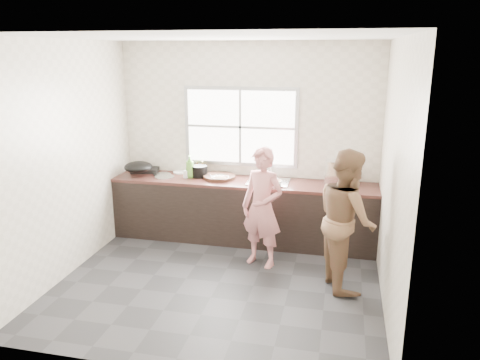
% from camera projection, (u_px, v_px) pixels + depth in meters
% --- Properties ---
extents(floor, '(3.60, 3.20, 0.01)m').
position_uv_depth(floor, '(219.00, 282.00, 5.38)').
color(floor, '#2A2A2D').
rests_on(floor, ground).
extents(ceiling, '(3.60, 3.20, 0.01)m').
position_uv_depth(ceiling, '(216.00, 36.00, 4.65)').
color(ceiling, silver).
rests_on(ceiling, wall_back).
extents(wall_back, '(3.60, 0.01, 2.70)m').
position_uv_depth(wall_back, '(248.00, 141.00, 6.52)').
color(wall_back, beige).
rests_on(wall_back, ground).
extents(wall_left, '(0.01, 3.20, 2.70)m').
position_uv_depth(wall_left, '(67.00, 160.00, 5.39)').
color(wall_left, beige).
rests_on(wall_left, ground).
extents(wall_right, '(0.01, 3.20, 2.70)m').
position_uv_depth(wall_right, '(393.00, 178.00, 4.64)').
color(wall_right, beige).
rests_on(wall_right, ground).
extents(wall_front, '(3.60, 0.01, 2.70)m').
position_uv_depth(wall_front, '(162.00, 219.00, 3.51)').
color(wall_front, beige).
rests_on(wall_front, ground).
extents(cabinet, '(3.60, 0.62, 0.82)m').
position_uv_depth(cabinet, '(243.00, 212.00, 6.48)').
color(cabinet, black).
rests_on(cabinet, floor).
extents(countertop, '(3.60, 0.64, 0.04)m').
position_uv_depth(countertop, '(243.00, 182.00, 6.36)').
color(countertop, '#3C1E18').
rests_on(countertop, cabinet).
extents(sink, '(0.55, 0.45, 0.02)m').
position_uv_depth(sink, '(268.00, 182.00, 6.28)').
color(sink, silver).
rests_on(sink, countertop).
extents(faucet, '(0.02, 0.02, 0.30)m').
position_uv_depth(faucet, '(271.00, 168.00, 6.43)').
color(faucet, silver).
rests_on(faucet, countertop).
extents(window_frame, '(1.60, 0.05, 1.10)m').
position_uv_depth(window_frame, '(241.00, 127.00, 6.48)').
color(window_frame, '#9EA0A5').
rests_on(window_frame, wall_back).
extents(window_glazing, '(1.50, 0.01, 1.00)m').
position_uv_depth(window_glazing, '(240.00, 127.00, 6.45)').
color(window_glazing, white).
rests_on(window_glazing, window_frame).
extents(woman, '(0.59, 0.49, 1.38)m').
position_uv_depth(woman, '(262.00, 211.00, 5.66)').
color(woman, '#D78181').
rests_on(woman, floor).
extents(person_side, '(0.81, 0.92, 1.57)m').
position_uv_depth(person_side, '(347.00, 219.00, 5.13)').
color(person_side, brown).
rests_on(person_side, floor).
extents(cutting_board, '(0.59, 0.59, 0.04)m').
position_uv_depth(cutting_board, '(219.00, 177.00, 6.47)').
color(cutting_board, black).
rests_on(cutting_board, countertop).
extents(cleaver, '(0.22, 0.22, 0.01)m').
position_uv_depth(cleaver, '(217.00, 176.00, 6.45)').
color(cleaver, silver).
rests_on(cleaver, cutting_board).
extents(bowl_mince, '(0.25, 0.25, 0.05)m').
position_uv_depth(bowl_mince, '(221.00, 179.00, 6.35)').
color(bowl_mince, white).
rests_on(bowl_mince, countertop).
extents(bowl_crabs, '(0.20, 0.20, 0.06)m').
position_uv_depth(bowl_crabs, '(273.00, 183.00, 6.12)').
color(bowl_crabs, white).
rests_on(bowl_crabs, countertop).
extents(bowl_held, '(0.23, 0.23, 0.06)m').
position_uv_depth(bowl_held, '(268.00, 184.00, 6.08)').
color(bowl_held, silver).
rests_on(bowl_held, countertop).
extents(black_pot, '(0.26, 0.26, 0.16)m').
position_uv_depth(black_pot, '(199.00, 171.00, 6.53)').
color(black_pot, black).
rests_on(black_pot, countertop).
extents(plate_food, '(0.25, 0.25, 0.02)m').
position_uv_depth(plate_food, '(180.00, 172.00, 6.78)').
color(plate_food, white).
rests_on(plate_food, countertop).
extents(bottle_green, '(0.14, 0.14, 0.32)m').
position_uv_depth(bottle_green, '(190.00, 166.00, 6.48)').
color(bottle_green, '#549932').
rests_on(bottle_green, countertop).
extents(bottle_brown_tall, '(0.10, 0.11, 0.18)m').
position_uv_depth(bottle_brown_tall, '(202.00, 168.00, 6.69)').
color(bottle_brown_tall, '#492F12').
rests_on(bottle_brown_tall, countertop).
extents(bottle_brown_short, '(0.14, 0.14, 0.15)m').
position_uv_depth(bottle_brown_short, '(197.00, 169.00, 6.71)').
color(bottle_brown_short, '#4E3713').
rests_on(bottle_brown_short, countertop).
extents(glass_jar, '(0.10, 0.10, 0.10)m').
position_uv_depth(glass_jar, '(186.00, 174.00, 6.50)').
color(glass_jar, white).
rests_on(glass_jar, countertop).
extents(burner, '(0.44, 0.44, 0.06)m').
position_uv_depth(burner, '(146.00, 169.00, 6.87)').
color(burner, black).
rests_on(burner, countertop).
extents(wok, '(0.52, 0.52, 0.15)m').
position_uv_depth(wok, '(138.00, 167.00, 6.56)').
color(wok, black).
rests_on(wok, burner).
extents(dish_rack, '(0.40, 0.28, 0.30)m').
position_uv_depth(dish_rack, '(340.00, 171.00, 6.27)').
color(dish_rack, silver).
rests_on(dish_rack, countertop).
extents(pot_lid_left, '(0.30, 0.30, 0.01)m').
position_uv_depth(pot_lid_left, '(164.00, 177.00, 6.53)').
color(pot_lid_left, silver).
rests_on(pot_lid_left, countertop).
extents(pot_lid_right, '(0.28, 0.28, 0.01)m').
position_uv_depth(pot_lid_right, '(162.00, 175.00, 6.66)').
color(pot_lid_right, silver).
rests_on(pot_lid_right, countertop).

